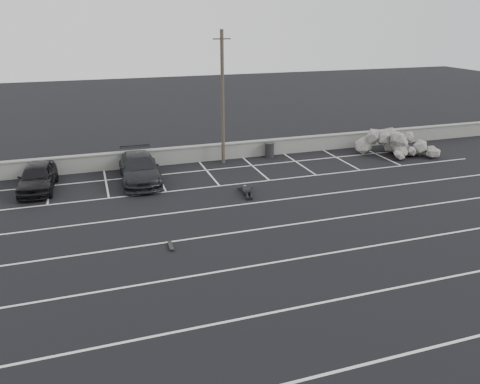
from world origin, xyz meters
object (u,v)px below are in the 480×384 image
object	(u,v)px
utility_pole	(223,98)
riprap_pile	(397,146)
car_left	(37,177)
car_right	(139,168)
person	(246,188)
skateboard	(171,246)
trash_bin	(270,150)

from	to	relation	value
utility_pole	riprap_pile	distance (m)	12.55
car_left	car_right	xyz separation A→B (m)	(5.42, -0.26, 0.02)
car_right	utility_pole	xyz separation A→B (m)	(5.56, 1.97, 3.38)
car_left	car_right	distance (m)	5.43
person	skateboard	world-z (taller)	person
car_left	utility_pole	bearing A→B (deg)	13.29
car_right	trash_bin	xyz separation A→B (m)	(8.86, 2.20, -0.26)
car_left	utility_pole	world-z (taller)	utility_pole
utility_pole	skateboard	xyz separation A→B (m)	(-5.38, -10.70, -4.08)
car_right	trash_bin	size ratio (longest dim) A/B	5.35
car_right	utility_pole	world-z (taller)	utility_pole
car_right	person	bearing A→B (deg)	-33.29
trash_bin	utility_pole	bearing A→B (deg)	-176.00
person	riprap_pile	bearing A→B (deg)	27.35
car_right	person	world-z (taller)	car_right
car_right	skateboard	size ratio (longest dim) A/B	7.81
trash_bin	person	size ratio (longest dim) A/B	0.40
utility_pole	skateboard	world-z (taller)	utility_pole
person	car_left	bearing A→B (deg)	169.80
utility_pole	trash_bin	xyz separation A→B (m)	(3.30, 0.23, -3.64)
utility_pole	riprap_pile	bearing A→B (deg)	-8.44
utility_pole	person	xyz separation A→B (m)	(-0.36, -5.61, -3.91)
person	trash_bin	bearing A→B (deg)	67.84
utility_pole	riprap_pile	size ratio (longest dim) A/B	1.61
utility_pole	trash_bin	bearing A→B (deg)	4.00
skateboard	car_left	bearing A→B (deg)	123.70
riprap_pile	skateboard	world-z (taller)	riprap_pile
car_right	riprap_pile	size ratio (longest dim) A/B	1.03
car_right	car_left	bearing A→B (deg)	178.91
car_left	utility_pole	xyz separation A→B (m)	(10.98, 1.71, 3.40)
car_right	person	distance (m)	6.36
car_right	utility_pole	size ratio (longest dim) A/B	0.64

